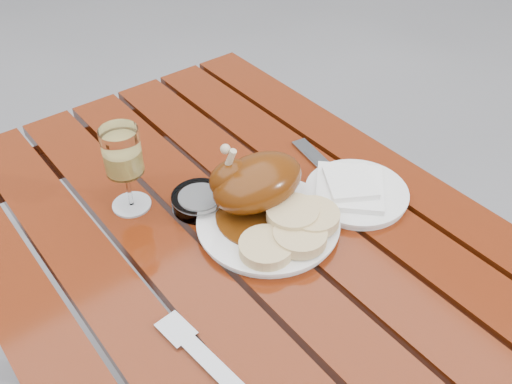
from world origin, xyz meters
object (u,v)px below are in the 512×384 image
at_px(dinner_plate, 268,224).
at_px(wine_glass, 125,170).
at_px(side_plate, 356,193).
at_px(ashtray, 200,201).
at_px(table, 252,372).

xyz_separation_m(dinner_plate, wine_glass, (-0.16, 0.20, 0.08)).
bearing_deg(wine_glass, side_plate, -34.58).
relative_size(dinner_plate, ashtray, 2.44).
distance_m(side_plate, ashtray, 0.29).
bearing_deg(dinner_plate, side_plate, -11.70).
distance_m(table, ashtray, 0.41).
relative_size(dinner_plate, side_plate, 1.31).
bearing_deg(table, ashtray, 93.28).
bearing_deg(dinner_plate, table, -158.27).
bearing_deg(ashtray, wine_glass, 141.10).
xyz_separation_m(wine_glass, side_plate, (0.34, -0.24, -0.08)).
bearing_deg(wine_glass, ashtray, -38.90).
distance_m(table, wine_glass, 0.52).
xyz_separation_m(wine_glass, ashtray, (0.10, -0.08, -0.07)).
height_order(wine_glass, side_plate, wine_glass).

